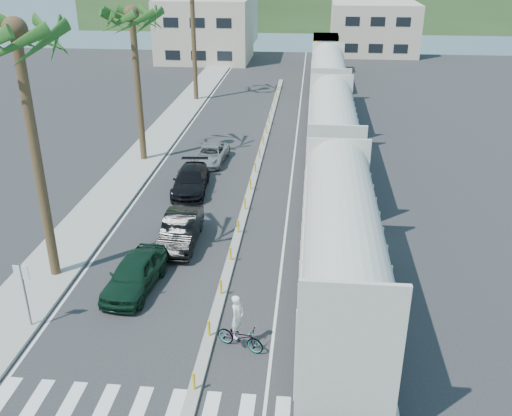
{
  "coord_description": "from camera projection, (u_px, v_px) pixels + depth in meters",
  "views": [
    {
      "loc": [
        3.64,
        -16.01,
        14.06
      ],
      "look_at": [
        1.04,
        10.17,
        2.0
      ],
      "focal_mm": 40.0,
      "sensor_mm": 36.0,
      "label": 1
    }
  ],
  "objects": [
    {
      "name": "sidewalk",
      "position": [
        152.0,
        146.0,
        44.02
      ],
      "size": [
        3.0,
        90.0,
        0.15
      ],
      "primitive_type": "cube",
      "color": "gray",
      "rests_on": "ground"
    },
    {
      "name": "car_rear",
      "position": [
        211.0,
        154.0,
        40.6
      ],
      "size": [
        2.57,
        4.7,
        1.24
      ],
      "primitive_type": "imported",
      "rotation": [
        0.0,
        0.0,
        -0.06
      ],
      "color": "#9FA1A3",
      "rests_on": "ground"
    },
    {
      "name": "median",
      "position": [
        255.0,
        173.0,
        38.69
      ],
      "size": [
        0.45,
        60.0,
        0.85
      ],
      "color": "gray",
      "rests_on": "ground"
    },
    {
      "name": "freight_train",
      "position": [
        330.0,
        117.0,
        41.07
      ],
      "size": [
        3.0,
        60.94,
        5.85
      ],
      "color": "#BCB9AC",
      "rests_on": "ground"
    },
    {
      "name": "buildings",
      "position": [
        247.0,
        19.0,
        84.25
      ],
      "size": [
        38.0,
        27.0,
        10.0
      ],
      "color": "#B3A48E",
      "rests_on": "ground"
    },
    {
      "name": "lane_markings",
      "position": [
        234.0,
        150.0,
        43.47
      ],
      "size": [
        9.42,
        90.0,
        0.01
      ],
      "color": "silver",
      "rests_on": "ground"
    },
    {
      "name": "car_third",
      "position": [
        191.0,
        180.0,
        35.78
      ],
      "size": [
        2.8,
        5.37,
        1.47
      ],
      "primitive_type": "imported",
      "rotation": [
        0.0,
        0.0,
        0.07
      ],
      "color": "black",
      "rests_on": "ground"
    },
    {
      "name": "street_sign",
      "position": [
        24.0,
        286.0,
        22.31
      ],
      "size": [
        0.6,
        0.08,
        3.0
      ],
      "color": "slate",
      "rests_on": "ground"
    },
    {
      "name": "car_lead",
      "position": [
        135.0,
        274.0,
        25.45
      ],
      "size": [
        2.75,
        4.96,
        1.57
      ],
      "primitive_type": "imported",
      "rotation": [
        0.0,
        0.0,
        -0.1
      ],
      "color": "black",
      "rests_on": "ground"
    },
    {
      "name": "ground",
      "position": [
        200.0,
        373.0,
        20.67
      ],
      "size": [
        140.0,
        140.0,
        0.0
      ],
      "primitive_type": "plane",
      "color": "#28282B",
      "rests_on": "ground"
    },
    {
      "name": "rails",
      "position": [
        327.0,
        140.0,
        45.53
      ],
      "size": [
        1.56,
        100.0,
        0.06
      ],
      "color": "black",
      "rests_on": "ground"
    },
    {
      "name": "crosswalk",
      "position": [
        189.0,
        414.0,
        18.86
      ],
      "size": [
        14.0,
        2.2,
        0.01
      ],
      "primitive_type": "cube",
      "color": "silver",
      "rests_on": "ground"
    },
    {
      "name": "car_second",
      "position": [
        181.0,
        230.0,
        29.39
      ],
      "size": [
        1.92,
        4.9,
        1.59
      ],
      "primitive_type": "imported",
      "rotation": [
        0.0,
        0.0,
        0.02
      ],
      "color": "black",
      "rests_on": "ground"
    },
    {
      "name": "palm_trees",
      "position": [
        137.0,
        2.0,
        37.43
      ],
      "size": [
        3.5,
        37.2,
        13.75
      ],
      "color": "brown",
      "rests_on": "ground"
    },
    {
      "name": "cyclist",
      "position": [
        240.0,
        332.0,
        21.67
      ],
      "size": [
        2.02,
        2.42,
        2.34
      ],
      "rotation": [
        0.0,
        0.0,
        1.19
      ],
      "color": "#9EA0A5",
      "rests_on": "ground"
    }
  ]
}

